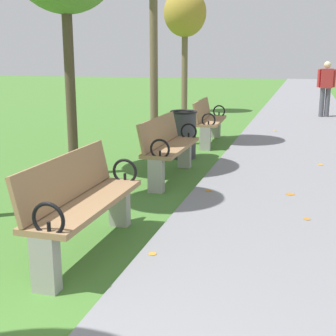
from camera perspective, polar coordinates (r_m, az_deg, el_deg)
paved_walkway at (r=18.96m, az=16.31°, el=7.70°), size 2.69×44.00×0.02m
park_bench_2 at (r=4.19m, az=-10.57°, el=-4.10°), size 0.47×1.60×0.90m
park_bench_3 at (r=6.71m, az=0.04°, el=2.72°), size 0.48×1.60×0.90m
park_bench_4 at (r=9.58m, az=5.05°, el=5.91°), size 0.54×1.62×0.90m
tree_5 at (r=15.18m, az=2.12°, el=18.39°), size 1.33×1.33×3.84m
pedestrian_walking at (r=14.58m, az=18.94°, el=9.57°), size 0.52×0.28×1.62m
trash_bin at (r=8.15m, az=1.92°, el=4.19°), size 0.48×0.48×0.84m
scattered_leaves at (r=5.10m, az=2.86°, el=-6.24°), size 4.82×12.24×0.02m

